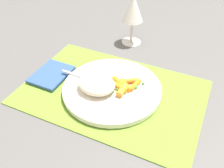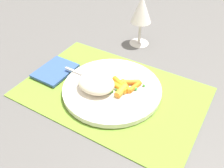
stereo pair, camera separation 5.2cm
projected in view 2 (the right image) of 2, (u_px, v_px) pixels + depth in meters
ground_plane at (112, 92)px, 0.68m from camera, size 2.40×2.40×0.00m
placemat at (112, 92)px, 0.68m from camera, size 0.49×0.32×0.01m
plate at (112, 89)px, 0.67m from camera, size 0.27×0.27×0.01m
rice_mound at (96, 83)px, 0.65m from camera, size 0.10×0.08×0.04m
carrot_portion at (124, 86)px, 0.66m from camera, size 0.08×0.09×0.02m
pea_scatter at (122, 88)px, 0.66m from camera, size 0.08×0.08×0.01m
fork at (101, 82)px, 0.68m from camera, size 0.20×0.02×0.01m
wine_glass at (142, 11)px, 0.80m from camera, size 0.07×0.07×0.17m
napkin at (55, 71)px, 0.74m from camera, size 0.09×0.12×0.01m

